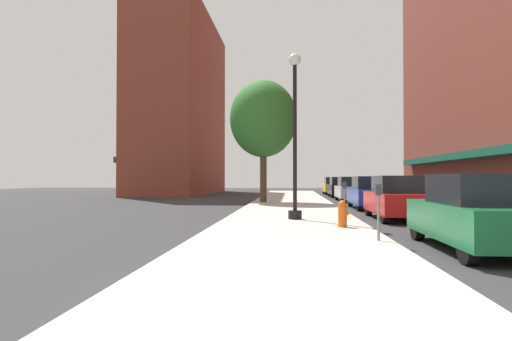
% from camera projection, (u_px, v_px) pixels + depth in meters
% --- Properties ---
extents(ground_plane, '(90.00, 90.00, 0.00)m').
position_uv_depth(ground_plane, '(366.00, 207.00, 23.33)').
color(ground_plane, '#2D2D30').
extents(sidewalk_slab, '(4.80, 50.00, 0.12)m').
position_uv_depth(sidewalk_slab, '(291.00, 205.00, 24.66)').
color(sidewalk_slab, '#B7B2A8').
rests_on(sidewalk_slab, ground).
extents(building_far_background, '(6.80, 18.00, 17.57)m').
position_uv_depth(building_far_background, '(181.00, 106.00, 43.65)').
color(building_far_background, brown).
rests_on(building_far_background, ground).
extents(lamppost, '(0.48, 0.48, 5.90)m').
position_uv_depth(lamppost, '(295.00, 132.00, 15.46)').
color(lamppost, black).
rests_on(lamppost, sidewalk_slab).
extents(fire_hydrant, '(0.33, 0.26, 0.79)m').
position_uv_depth(fire_hydrant, '(343.00, 213.00, 12.92)').
color(fire_hydrant, '#E05614').
rests_on(fire_hydrant, sidewalk_slab).
extents(parking_meter_near, '(0.14, 0.09, 1.31)m').
position_uv_depth(parking_meter_near, '(345.00, 194.00, 16.64)').
color(parking_meter_near, slate).
rests_on(parking_meter_near, sidewalk_slab).
extents(parking_meter_far, '(0.14, 0.09, 1.31)m').
position_uv_depth(parking_meter_far, '(378.00, 205.00, 10.13)').
color(parking_meter_far, slate).
rests_on(parking_meter_far, sidewalk_slab).
extents(tree_near, '(4.06, 4.06, 7.39)m').
position_uv_depth(tree_near, '(263.00, 119.00, 26.41)').
color(tree_near, '#4C3823').
rests_on(tree_near, sidewalk_slab).
extents(car_green, '(1.80, 4.30, 1.66)m').
position_uv_depth(car_green, '(476.00, 214.00, 9.35)').
color(car_green, black).
rests_on(car_green, ground).
extents(car_red, '(1.80, 4.30, 1.66)m').
position_uv_depth(car_red, '(397.00, 198.00, 16.43)').
color(car_red, black).
rests_on(car_red, ground).
extents(car_blue, '(1.80, 4.30, 1.66)m').
position_uv_depth(car_blue, '(370.00, 193.00, 22.10)').
color(car_blue, black).
rests_on(car_blue, ground).
extents(car_silver, '(1.80, 4.30, 1.66)m').
position_uv_depth(car_silver, '(351.00, 189.00, 29.26)').
color(car_silver, black).
rests_on(car_silver, ground).
extents(car_black, '(1.80, 4.30, 1.66)m').
position_uv_depth(car_black, '(340.00, 187.00, 35.67)').
color(car_black, black).
rests_on(car_black, ground).
extents(car_yellow, '(1.80, 4.30, 1.66)m').
position_uv_depth(car_yellow, '(333.00, 186.00, 41.82)').
color(car_yellow, black).
rests_on(car_yellow, ground).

